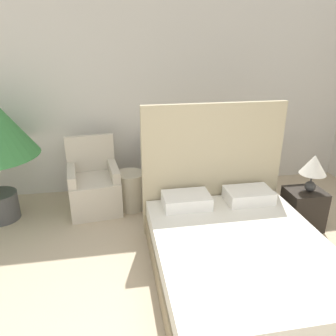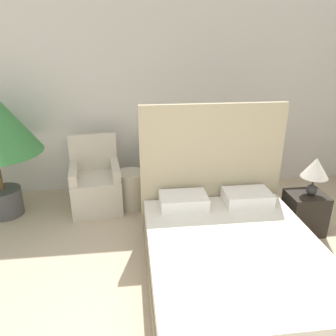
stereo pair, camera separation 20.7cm
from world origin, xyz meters
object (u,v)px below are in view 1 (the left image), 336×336
(side_table, at_px, (131,190))
(armchair_near_window_left, at_px, (94,189))
(table_lamp, at_px, (314,166))
(bed, at_px, (237,250))
(armchair_near_window_right, at_px, (165,184))
(nightstand, at_px, (303,209))

(side_table, bearing_deg, armchair_near_window_left, 174.08)
(armchair_near_window_left, relative_size, table_lamp, 2.14)
(bed, distance_m, armchair_near_window_right, 1.63)
(bed, relative_size, side_table, 3.92)
(armchair_near_window_right, xyz_separation_m, nightstand, (1.52, -0.90, -0.04))
(armchair_near_window_right, bearing_deg, bed, -69.80)
(armchair_near_window_left, height_order, nightstand, armchair_near_window_left)
(armchair_near_window_right, relative_size, side_table, 1.88)
(table_lamp, bearing_deg, armchair_near_window_right, 149.30)
(nightstand, height_order, table_lamp, table_lamp)
(armchair_near_window_right, bearing_deg, armchair_near_window_left, -175.27)
(table_lamp, bearing_deg, bed, -149.58)
(bed, distance_m, nightstand, 1.28)
(side_table, bearing_deg, armchair_near_window_right, 5.94)
(side_table, bearing_deg, nightstand, -23.19)
(bed, relative_size, armchair_near_window_left, 2.09)
(nightstand, xyz_separation_m, table_lamp, (0.03, -0.02, 0.55))
(armchair_near_window_right, bearing_deg, side_table, -169.33)
(armchair_near_window_right, distance_m, side_table, 0.48)
(armchair_near_window_right, relative_size, nightstand, 1.93)
(armchair_near_window_left, relative_size, armchair_near_window_right, 1.00)
(armchair_near_window_left, height_order, side_table, armchair_near_window_left)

